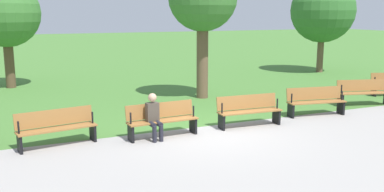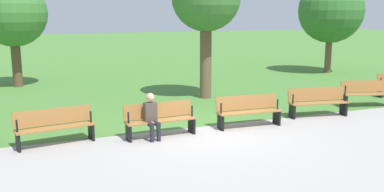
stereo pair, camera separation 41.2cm
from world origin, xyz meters
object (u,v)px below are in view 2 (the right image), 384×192
at_px(bench_3, 318,101).
at_px(person_seated, 152,115).
at_px(bench_2, 368,93).
at_px(bench_5, 160,119).
at_px(bench_4, 248,110).
at_px(bench_6, 55,126).
at_px(tree_3, 331,11).
at_px(tree_2, 13,14).

distance_m(bench_3, person_seated, 5.58).
xyz_separation_m(bench_2, bench_5, (7.88, 0.84, 0.00)).
distance_m(bench_3, bench_4, 2.65).
distance_m(bench_3, bench_6, 7.92).
xyz_separation_m(person_seated, tree_3, (-12.51, -8.48, 2.70)).
distance_m(bench_4, bench_5, 2.65).
distance_m(person_seated, tree_2, 10.73).
bearing_deg(bench_2, bench_5, 21.45).
distance_m(bench_6, person_seated, 2.40).
height_order(bench_3, person_seated, person_seated).
height_order(tree_2, tree_3, tree_3).
height_order(bench_3, bench_6, same).
bearing_deg(person_seated, bench_5, -153.35).
xyz_separation_m(bench_4, tree_2, (6.17, -9.75, 2.71)).
xyz_separation_m(bench_2, bench_4, (5.23, 0.84, 0.00)).
height_order(bench_5, tree_2, tree_2).
bearing_deg(bench_3, bench_2, -158.59).
height_order(bench_6, tree_3, tree_3).
relative_size(bench_4, bench_6, 0.99).
relative_size(bench_3, person_seated, 1.62).
relative_size(bench_2, bench_3, 1.00).
bearing_deg(bench_4, bench_3, -170.83).
relative_size(bench_6, tree_3, 0.38).
distance_m(bench_3, bench_5, 5.29).
distance_m(bench_5, tree_2, 10.72).
bearing_deg(bench_2, person_seated, 22.34).
bearing_deg(tree_3, person_seated, 34.12).
relative_size(bench_5, person_seated, 1.60).
bearing_deg(bench_4, bench_2, -167.78).
xyz_separation_m(bench_4, person_seated, (2.93, 0.16, 0.16)).
height_order(bench_2, bench_4, same).
bearing_deg(bench_4, tree_3, -135.97).
bearing_deg(tree_3, tree_2, -5.20).
height_order(person_seated, tree_2, tree_2).
xyz_separation_m(bench_5, tree_3, (-12.23, -8.32, 2.86)).
height_order(bench_6, tree_2, tree_2).
relative_size(bench_3, bench_6, 1.00).
relative_size(bench_4, bench_5, 1.00).
bearing_deg(bench_2, tree_3, -104.88).
bearing_deg(tree_3, bench_4, 40.96).
distance_m(bench_2, bench_5, 7.92).
relative_size(bench_3, bench_5, 1.01).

